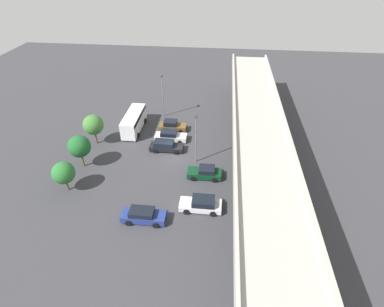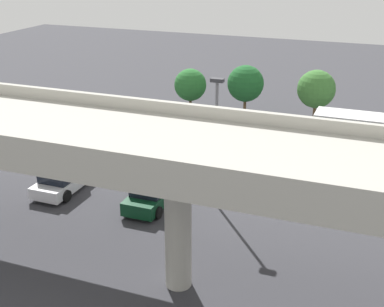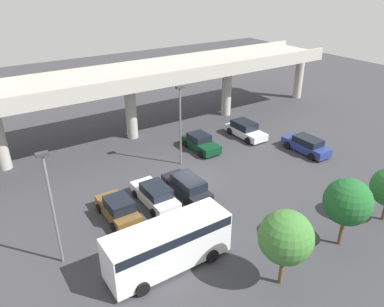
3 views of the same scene
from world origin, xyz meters
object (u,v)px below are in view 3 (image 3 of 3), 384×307
at_px(parked_car_3, 200,143).
at_px(lamp_post_mid_lot, 180,120).
at_px(parked_car_2, 187,186).
at_px(tree_front_left, 286,237).
at_px(shuttle_bus, 168,243).
at_px(parked_car_1, 155,195).
at_px(parked_car_0, 118,209).
at_px(parked_car_4, 245,130).
at_px(lamp_post_near_aisle, 51,201).
at_px(parked_car_5, 306,145).
at_px(tree_front_centre, 348,202).

relative_size(parked_car_3, lamp_post_mid_lot, 0.60).
bearing_deg(parked_car_2, parked_car_3, -41.95).
height_order(lamp_post_mid_lot, tree_front_left, lamp_post_mid_lot).
bearing_deg(shuttle_bus, parked_car_1, 68.29).
relative_size(parked_car_0, parked_car_4, 0.91).
distance_m(parked_car_4, lamp_post_near_aisle, 23.62).
xyz_separation_m(parked_car_5, lamp_post_mid_lot, (-11.40, 4.66, 3.56)).
distance_m(parked_car_5, tree_front_centre, 13.88).
relative_size(parked_car_3, lamp_post_near_aisle, 0.60).
distance_m(parked_car_5, shuttle_bus, 19.94).
bearing_deg(parked_car_5, shuttle_bus, 107.79).
bearing_deg(parked_car_4, lamp_post_mid_lot, -80.44).
xyz_separation_m(parked_car_5, tree_front_centre, (-8.77, -10.47, 2.46)).
height_order(parked_car_0, lamp_post_near_aisle, lamp_post_near_aisle).
bearing_deg(parked_car_4, parked_car_5, 21.23).
bearing_deg(parked_car_4, parked_car_3, -90.03).
xyz_separation_m(parked_car_2, lamp_post_mid_lot, (2.32, 4.64, 3.58)).
xyz_separation_m(parked_car_2, parked_car_5, (13.72, -0.02, 0.02)).
bearing_deg(parked_car_0, tree_front_left, -154.74).
height_order(parked_car_3, lamp_post_near_aisle, lamp_post_near_aisle).
bearing_deg(tree_front_centre, parked_car_0, 135.63).
xyz_separation_m(lamp_post_near_aisle, lamp_post_mid_lot, (12.79, 6.87, -0.05)).
distance_m(shuttle_bus, tree_front_left, 6.69).
bearing_deg(lamp_post_near_aisle, parked_car_3, 27.66).
relative_size(parked_car_0, lamp_post_near_aisle, 0.59).
bearing_deg(parked_car_1, tree_front_left, -169.60).
distance_m(parked_car_2, parked_car_3, 8.29).
relative_size(parked_car_1, shuttle_bus, 0.64).
bearing_deg(parked_car_5, lamp_post_mid_lot, 67.75).
height_order(parked_car_1, parked_car_2, parked_car_1).
bearing_deg(parked_car_0, shuttle_bus, -174.80).
xyz_separation_m(parked_car_3, parked_car_4, (5.78, -0.00, 0.04)).
bearing_deg(parked_car_3, parked_car_1, -54.30).
bearing_deg(parked_car_2, parked_car_0, 89.79).
height_order(parked_car_2, shuttle_bus, shuttle_bus).
xyz_separation_m(parked_car_5, tree_front_left, (-14.43, -10.76, 2.46)).
bearing_deg(tree_front_centre, lamp_post_mid_lot, 99.85).
distance_m(parked_car_3, lamp_post_mid_lot, 5.06).
height_order(parked_car_5, lamp_post_near_aisle, lamp_post_near_aisle).
bearing_deg(parked_car_0, tree_front_centre, -134.37).
xyz_separation_m(parked_car_4, tree_front_left, (-12.03, -16.94, 2.46)).
bearing_deg(parked_car_1, lamp_post_near_aisle, 107.57).
relative_size(parked_car_4, lamp_post_near_aisle, 0.65).
bearing_deg(lamp_post_near_aisle, tree_front_left, -41.24).
distance_m(lamp_post_mid_lot, tree_front_centre, 15.40).
bearing_deg(tree_front_left, shuttle_bus, 134.14).
distance_m(parked_car_4, parked_car_5, 6.63).
distance_m(parked_car_3, parked_car_4, 5.78).
relative_size(parked_car_1, lamp_post_near_aisle, 0.66).
bearing_deg(tree_front_left, parked_car_2, 86.26).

